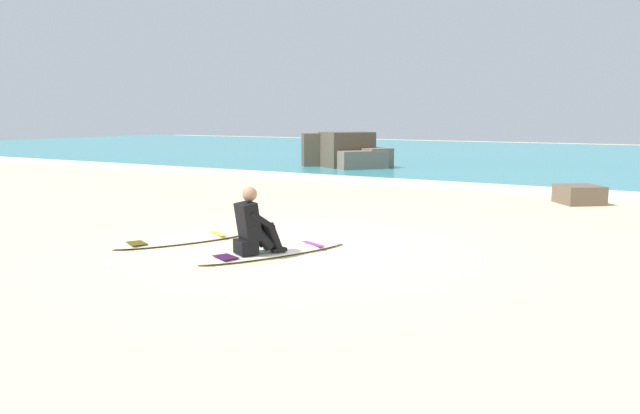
% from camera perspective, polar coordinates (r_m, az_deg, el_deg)
% --- Properties ---
extents(ground_plane, '(80.00, 80.00, 0.00)m').
position_cam_1_polar(ground_plane, '(9.51, -1.62, -3.79)').
color(ground_plane, beige).
extents(sea, '(80.00, 28.00, 0.10)m').
position_cam_1_polar(sea, '(31.08, 21.32, 4.22)').
color(sea, teal).
rests_on(sea, ground).
extents(breaking_foam, '(80.00, 0.90, 0.11)m').
position_cam_1_polar(breaking_foam, '(17.74, 14.11, 1.83)').
color(breaking_foam, white).
rests_on(breaking_foam, ground).
extents(surfboard_main, '(1.46, 2.49, 0.08)m').
position_cam_1_polar(surfboard_main, '(9.11, -4.20, -4.13)').
color(surfboard_main, '#EFE5C6').
rests_on(surfboard_main, ground).
extents(surfer_seated, '(0.62, 0.77, 0.95)m').
position_cam_1_polar(surfer_seated, '(8.85, -6.10, -1.88)').
color(surfer_seated, black).
rests_on(surfer_seated, surfboard_main).
extents(surfboard_spare_near, '(1.43, 2.25, 0.08)m').
position_cam_1_polar(surfboard_spare_near, '(10.18, -12.55, -2.97)').
color(surfboard_spare_near, '#EFE5C6').
rests_on(surfboard_spare_near, ground).
extents(rock_outcrop_distant, '(3.68, 2.51, 1.38)m').
position_cam_1_polar(rock_outcrop_distant, '(23.21, 2.43, 4.89)').
color(rock_outcrop_distant, '#756656').
rests_on(rock_outcrop_distant, ground).
extents(shoreline_rock, '(1.23, 1.23, 0.42)m').
position_cam_1_polar(shoreline_rock, '(15.40, 22.59, 1.05)').
color(shoreline_rock, brown).
rests_on(shoreline_rock, ground).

